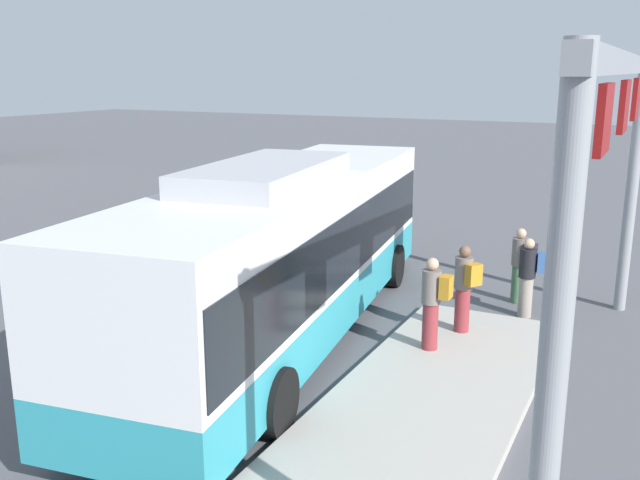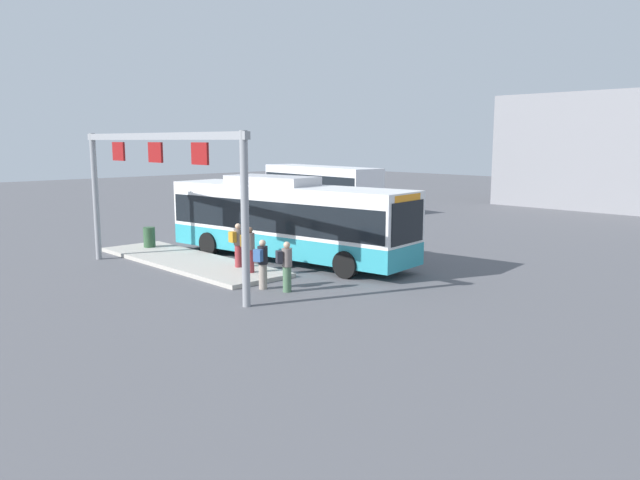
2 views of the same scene
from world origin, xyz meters
name	(u,v)px [view 1 (image 1 of 2)]	position (x,y,z in m)	size (l,w,h in m)	color
ground_plane	(287,337)	(0.00, 0.00, 0.00)	(120.00, 120.00, 0.00)	#56565B
platform_curb	(408,426)	(-2.34, -3.27, 0.08)	(10.00, 2.80, 0.16)	#B2ADA3
bus_main	(286,246)	(-0.01, 0.00, 1.81)	(11.56, 4.08, 3.46)	teal
person_boarding	(529,276)	(3.23, -3.85, 0.89)	(0.45, 0.59, 1.67)	gray
person_waiting_near	(520,264)	(4.07, -3.52, 0.89)	(0.50, 0.60, 1.67)	#476B4C
person_waiting_mid	(464,287)	(1.41, -3.01, 1.05)	(0.54, 0.60, 1.67)	maroon
person_waiting_far	(433,301)	(0.33, -2.74, 1.05)	(0.34, 0.52, 1.67)	maroon
platform_sign_gantry	(619,157)	(-0.50, -5.55, 3.82)	(10.65, 0.24, 5.20)	gray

